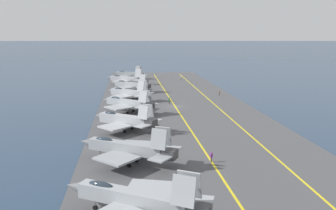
{
  "coord_description": "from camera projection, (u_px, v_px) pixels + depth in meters",
  "views": [
    {
      "loc": [
        -94.87,
        12.7,
        20.11
      ],
      "look_at": [
        -9.87,
        3.12,
        2.9
      ],
      "focal_mm": 38.0,
      "sensor_mm": 36.0,
      "label": 1
    }
  ],
  "objects": [
    {
      "name": "deck_stripe_foul_line",
      "position": [
        216.0,
        106.0,
        98.96
      ],
      "size": [
        158.17,
        2.88,
        0.01
      ],
      "primitive_type": "cube",
      "rotation": [
        0.0,
        0.0,
        -0.02
      ],
      "color": "yellow",
      "rests_on": "carrier_deck"
    },
    {
      "name": "crew_purple_vest",
      "position": [
        211.0,
        156.0,
        55.24
      ],
      "size": [
        0.37,
        0.44,
        1.74
      ],
      "color": "#4C473D",
      "rests_on": "carrier_deck"
    },
    {
      "name": "parked_jet_seventh",
      "position": [
        126.0,
        79.0,
        140.61
      ],
      "size": [
        13.71,
        16.72,
        6.19
      ],
      "color": "#A8AAAF",
      "rests_on": "carrier_deck"
    },
    {
      "name": "parked_jet_sixth",
      "position": [
        131.0,
        85.0,
        123.39
      ],
      "size": [
        13.62,
        15.36,
        6.26
      ],
      "color": "#93999E",
      "rests_on": "carrier_deck"
    },
    {
      "name": "crew_brown_vest",
      "position": [
        219.0,
        93.0,
        115.44
      ],
      "size": [
        0.42,
        0.32,
        1.68
      ],
      "color": "#383328",
      "rests_on": "carrier_deck"
    },
    {
      "name": "ground_plane",
      "position": [
        175.0,
        108.0,
        97.78
      ],
      "size": [
        2000.0,
        2000.0,
        0.0
      ],
      "primitive_type": "plane",
      "color": "navy"
    },
    {
      "name": "parked_jet_fifth",
      "position": [
        128.0,
        93.0,
        106.57
      ],
      "size": [
        12.78,
        14.64,
        6.27
      ],
      "color": "#A8AAAF",
      "rests_on": "carrier_deck"
    },
    {
      "name": "deck_stripe_centerline",
      "position": [
        175.0,
        107.0,
        97.7
      ],
      "size": [
        158.18,
        0.36,
        0.01
      ],
      "primitive_type": "cube",
      "color": "yellow",
      "rests_on": "carrier_deck"
    },
    {
      "name": "parked_jet_second",
      "position": [
        128.0,
        148.0,
        54.24
      ],
      "size": [
        12.79,
        16.36,
        6.37
      ],
      "color": "#93999E",
      "rests_on": "carrier_deck"
    },
    {
      "name": "carrier_deck",
      "position": [
        175.0,
        107.0,
        97.74
      ],
      "size": [
        175.76,
        41.68,
        0.4
      ],
      "primitive_type": "cube",
      "color": "#4C4C4F",
      "rests_on": "ground"
    },
    {
      "name": "crew_white_vest",
      "position": [
        181.0,
        78.0,
        154.09
      ],
      "size": [
        0.3,
        0.41,
        1.81
      ],
      "color": "#383328",
      "rests_on": "carrier_deck"
    },
    {
      "name": "parked_jet_third",
      "position": [
        125.0,
        120.0,
        72.93
      ],
      "size": [
        13.04,
        14.62,
        5.99
      ],
      "color": "#A8AAAF",
      "rests_on": "carrier_deck"
    },
    {
      "name": "parked_jet_nearest",
      "position": [
        135.0,
        199.0,
        37.87
      ],
      "size": [
        13.55,
        16.82,
        6.25
      ],
      "color": "#9EA3A8",
      "rests_on": "carrier_deck"
    },
    {
      "name": "parked_jet_fourth",
      "position": [
        128.0,
        103.0,
        90.0
      ],
      "size": [
        13.83,
        15.09,
        6.12
      ],
      "color": "#9EA3A8",
      "rests_on": "carrier_deck"
    },
    {
      "name": "crew_green_vest",
      "position": [
        169.0,
        100.0,
        101.9
      ],
      "size": [
        0.3,
        0.41,
        1.84
      ],
      "color": "#383328",
      "rests_on": "carrier_deck"
    },
    {
      "name": "parked_jet_eighth",
      "position": [
        129.0,
        74.0,
        157.81
      ],
      "size": [
        13.08,
        14.64,
        5.9
      ],
      "color": "gray",
      "rests_on": "carrier_deck"
    }
  ]
}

